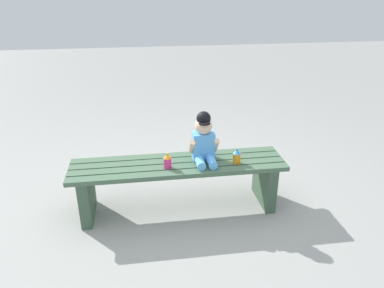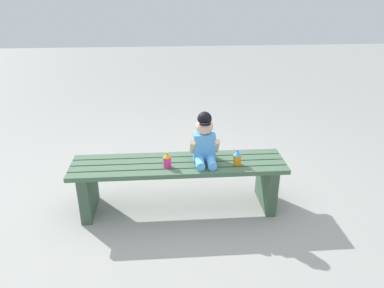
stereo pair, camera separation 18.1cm
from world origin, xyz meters
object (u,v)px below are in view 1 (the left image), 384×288
sippy_cup_left (167,161)px  park_bench (178,177)px  child_figure (204,140)px  sippy_cup_right (237,156)px

sippy_cup_left → park_bench: bearing=36.7°
park_bench → child_figure: bearing=5.8°
child_figure → sippy_cup_left: child_figure is taller
sippy_cup_left → sippy_cup_right: (0.54, 0.00, 0.00)m
park_bench → sippy_cup_right: sippy_cup_right is taller
park_bench → child_figure: child_figure is taller
park_bench → sippy_cup_right: (0.46, -0.07, 0.19)m
park_bench → child_figure: size_ratio=4.19×
park_bench → child_figure: 0.37m
park_bench → sippy_cup_left: (-0.09, -0.07, 0.19)m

